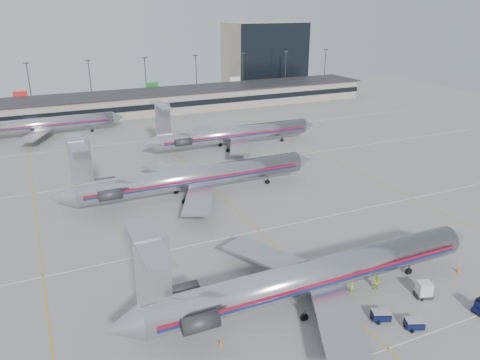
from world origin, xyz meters
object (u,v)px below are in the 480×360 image
jet_foreground (310,276)px  uld_container (424,290)px  tug_center (340,314)px  jet_second_row (191,177)px  belt_loader (323,286)px

jet_foreground → uld_container: jet_foreground is taller
tug_center → uld_container: uld_container is taller
jet_foreground → tug_center: size_ratio=20.99×
jet_foreground → uld_container: (12.75, -4.49, -2.54)m
jet_foreground → tug_center: (1.51, -3.93, -2.77)m
jet_foreground → jet_second_row: bearing=92.7°
jet_second_row → uld_container: jet_second_row is taller
jet_second_row → uld_container: bearing=-70.0°
jet_second_row → uld_container: (14.42, -39.72, -2.62)m
jet_foreground → uld_container: size_ratio=20.82×
belt_loader → tug_center: bearing=-122.7°
tug_center → jet_second_row: bearing=111.5°
jet_second_row → tug_center: jet_second_row is taller
jet_second_row → belt_loader: jet_second_row is taller
jet_foreground → belt_loader: 4.38m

